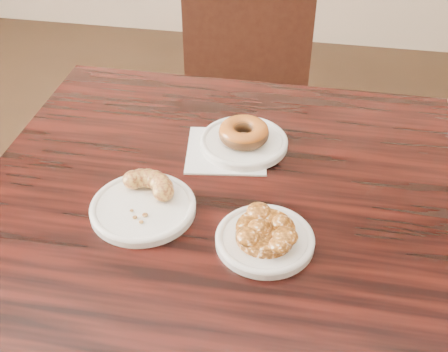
% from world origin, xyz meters
% --- Properties ---
extents(cafe_table, '(0.86, 0.86, 0.75)m').
position_xyz_m(cafe_table, '(-0.00, 0.23, 0.38)').
color(cafe_table, black).
rests_on(cafe_table, floor).
extents(chair_far, '(0.47, 0.47, 0.90)m').
position_xyz_m(chair_far, '(-0.09, 1.19, 0.45)').
color(chair_far, black).
rests_on(chair_far, floor).
extents(napkin, '(0.17, 0.17, 0.00)m').
position_xyz_m(napkin, '(-0.02, 0.38, 0.75)').
color(napkin, white).
rests_on(napkin, cafe_table).
extents(plate_donut, '(0.17, 0.17, 0.01)m').
position_xyz_m(plate_donut, '(0.01, 0.40, 0.76)').
color(plate_donut, white).
rests_on(plate_donut, napkin).
extents(plate_cruller, '(0.18, 0.18, 0.01)m').
position_xyz_m(plate_cruller, '(-0.12, 0.19, 0.76)').
color(plate_cruller, white).
rests_on(plate_cruller, cafe_table).
extents(plate_fritter, '(0.16, 0.16, 0.01)m').
position_xyz_m(plate_fritter, '(0.09, 0.15, 0.76)').
color(plate_fritter, silver).
rests_on(plate_fritter, cafe_table).
extents(glazed_donut, '(0.10, 0.10, 0.03)m').
position_xyz_m(glazed_donut, '(0.01, 0.40, 0.78)').
color(glazed_donut, '#924215').
rests_on(glazed_donut, plate_donut).
extents(apple_fritter, '(0.13, 0.13, 0.03)m').
position_xyz_m(apple_fritter, '(0.09, 0.15, 0.78)').
color(apple_fritter, '#432007').
rests_on(apple_fritter, plate_fritter).
extents(cruller_fragment, '(0.12, 0.12, 0.03)m').
position_xyz_m(cruller_fragment, '(-0.12, 0.19, 0.78)').
color(cruller_fragment, '#622C13').
rests_on(cruller_fragment, plate_cruller).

